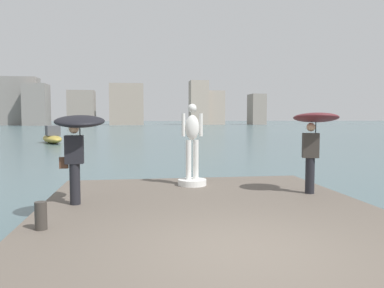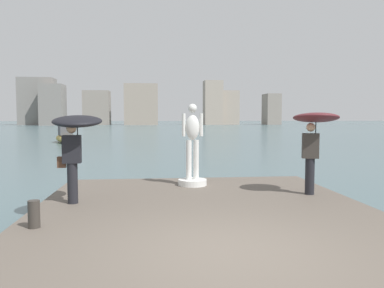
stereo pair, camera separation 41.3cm
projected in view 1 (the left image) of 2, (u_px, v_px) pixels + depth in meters
name	position (u px, v px, depth m)	size (l,w,h in m)	color
ground_plane	(150.00, 137.00, 44.89)	(400.00, 400.00, 0.00)	#4C666B
pier	(217.00, 228.00, 7.08)	(6.98, 9.44, 0.40)	#60564C
statue_white_figure	(192.00, 155.00, 10.41)	(0.78, 0.78, 2.23)	white
onlooker_left	(78.00, 134.00, 8.10)	(1.10, 1.12, 1.96)	black
onlooker_right	(314.00, 129.00, 9.26)	(1.34, 1.35, 2.02)	black
mooring_bollard	(41.00, 216.00, 6.32)	(0.20, 0.20, 0.47)	#38332D
boat_far	(52.00, 137.00, 33.73)	(3.22, 5.70, 1.54)	#B2993D
distant_skyline	(113.00, 105.00, 113.91)	(78.53, 12.06, 13.86)	gray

